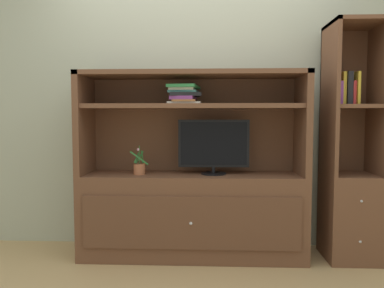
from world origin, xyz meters
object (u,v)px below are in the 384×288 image
at_px(bookshelf_tall, 351,181).
at_px(upright_book_row, 346,90).
at_px(media_console, 192,197).
at_px(tv_monitor, 214,146).
at_px(magazine_stack, 184,95).
at_px(potted_plant, 140,168).

xyz_separation_m(bookshelf_tall, upright_book_row, (-0.06, -0.01, 0.73)).
relative_size(media_console, upright_book_row, 7.09).
relative_size(tv_monitor, upright_book_row, 2.24).
relative_size(media_console, bookshelf_tall, 0.96).
bearing_deg(magazine_stack, media_console, 0.52).
xyz_separation_m(media_console, magazine_stack, (-0.07, -0.00, 0.83)).
distance_m(magazine_stack, upright_book_row, 1.29).
relative_size(media_console, potted_plant, 7.77).
bearing_deg(media_console, upright_book_row, -0.22).
bearing_deg(tv_monitor, bookshelf_tall, 0.66).
xyz_separation_m(media_console, upright_book_row, (1.22, -0.00, 0.87)).
bearing_deg(bookshelf_tall, tv_monitor, -179.34).
bearing_deg(magazine_stack, bookshelf_tall, 0.23).
xyz_separation_m(potted_plant, magazine_stack, (0.36, 0.04, 0.60)).
distance_m(tv_monitor, bookshelf_tall, 1.14).
distance_m(media_console, upright_book_row, 1.50).
xyz_separation_m(magazine_stack, upright_book_row, (1.29, -0.00, 0.03)).
height_order(magazine_stack, upright_book_row, upright_book_row).
bearing_deg(magazine_stack, upright_book_row, -0.18).
height_order(tv_monitor, magazine_stack, magazine_stack).
height_order(tv_monitor, bookshelf_tall, bookshelf_tall).
relative_size(bookshelf_tall, upright_book_row, 7.38).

